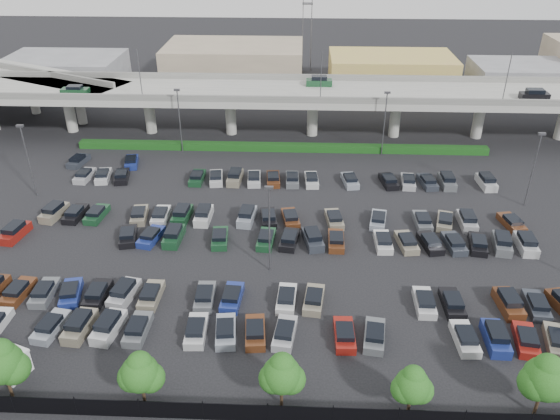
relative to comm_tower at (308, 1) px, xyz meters
name	(u,v)px	position (x,y,z in m)	size (l,w,h in m)	color
ground	(274,231)	(-4.00, -74.00, -15.61)	(280.00, 280.00, 0.00)	black
overpass	(282,95)	(-4.17, -42.01, -8.64)	(150.00, 13.00, 15.80)	gray
on_ramp	(9,74)	(-56.10, -30.95, -8.76)	(50.93, 30.13, 8.80)	gray
hedge	(282,147)	(-4.00, -49.00, -15.06)	(66.00, 1.60, 1.10)	#154012
fence	(254,413)	(-4.05, -102.00, -14.71)	(70.00, 0.10, 2.00)	black
tree_row	(265,374)	(-3.30, -100.53, -12.09)	(65.07, 3.66, 5.94)	#332316
parked_cars	(268,244)	(-4.42, -77.74, -15.01)	(63.11, 41.68, 1.67)	silver
light_poles	(240,178)	(-8.12, -72.00, -9.37)	(66.90, 48.38, 10.30)	#48474C
distant_buildings	(345,68)	(8.38, -12.19, -11.87)	(138.00, 24.00, 9.00)	slate
comm_tower	(308,1)	(0.00, 0.00, 0.00)	(2.40, 2.40, 30.00)	#48474C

